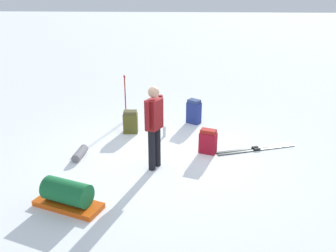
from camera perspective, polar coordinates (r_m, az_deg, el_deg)
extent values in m
plane|color=white|center=(8.02, 0.00, -4.66)|extent=(80.00, 80.00, 0.00)
cylinder|color=black|center=(7.29, -2.53, -3.76)|extent=(0.14, 0.14, 0.85)
cylinder|color=black|center=(7.44, -1.69, -3.20)|extent=(0.14, 0.14, 0.85)
cube|color=maroon|center=(7.09, -2.18, 1.84)|extent=(0.40, 0.35, 0.60)
cylinder|color=maroon|center=(6.89, -3.27, 1.50)|extent=(0.09, 0.09, 0.58)
cylinder|color=maroon|center=(7.27, -1.16, 2.61)|extent=(0.09, 0.09, 0.58)
sphere|color=tan|center=(6.96, -2.23, 5.26)|extent=(0.22, 0.22, 0.22)
cube|color=black|center=(8.58, 13.29, -3.36)|extent=(0.67, 1.80, 0.02)
cube|color=black|center=(8.57, 13.30, -3.21)|extent=(0.10, 0.15, 0.03)
cube|color=black|center=(8.50, 13.60, -3.63)|extent=(0.67, 1.80, 0.02)
cube|color=black|center=(8.49, 13.62, -3.48)|extent=(0.10, 0.15, 0.03)
cube|color=maroon|center=(8.11, 6.19, -2.62)|extent=(0.32, 0.42, 0.47)
cube|color=maroon|center=(8.01, 6.27, -0.82)|extent=(0.29, 0.37, 0.08)
cube|color=#4E4D1C|center=(9.20, -5.81, 0.42)|extent=(0.27, 0.37, 0.49)
cube|color=#4A4626|center=(9.10, -5.88, 2.10)|extent=(0.24, 0.33, 0.08)
cube|color=navy|center=(9.78, 4.01, 2.04)|extent=(0.39, 0.42, 0.57)
cube|color=navy|center=(9.68, 4.06, 3.85)|extent=(0.35, 0.37, 0.08)
cylinder|color=maroon|center=(9.94, -6.64, 4.16)|extent=(0.02, 0.02, 1.19)
sphere|color=#A51919|center=(9.77, -6.80, 7.66)|extent=(0.05, 0.05, 0.05)
cylinder|color=black|center=(10.11, -6.52, 1.26)|extent=(0.07, 0.07, 0.01)
cylinder|color=maroon|center=(9.85, -6.57, 4.00)|extent=(0.02, 0.02, 1.19)
sphere|color=#A51919|center=(9.68, -6.73, 7.53)|extent=(0.05, 0.05, 0.05)
cylinder|color=black|center=(10.02, -6.44, 1.07)|extent=(0.07, 0.07, 0.01)
cube|color=#E2510F|center=(6.53, -15.14, -11.62)|extent=(0.82, 1.25, 0.09)
cylinder|color=#186534|center=(6.41, -15.35, -9.78)|extent=(0.66, 0.90, 0.40)
cylinder|color=slate|center=(8.15, -13.46, -4.15)|extent=(0.56, 0.22, 0.18)
cylinder|color=#B0B9C3|center=(8.95, -0.58, -0.87)|extent=(0.07, 0.07, 0.26)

